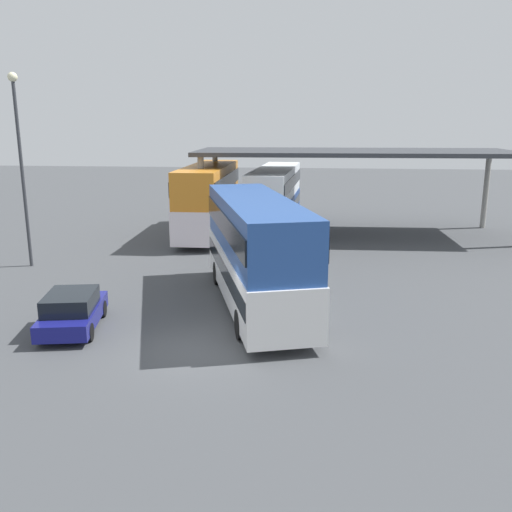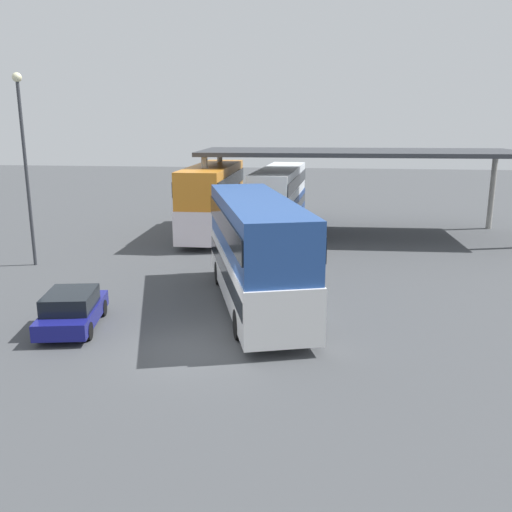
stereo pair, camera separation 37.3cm
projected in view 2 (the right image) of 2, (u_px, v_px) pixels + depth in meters
ground_plane at (195, 349)px, 17.27m from camera, size 140.00×140.00×0.00m
double_decker_main at (256, 248)px, 20.80m from camera, size 5.33×10.57×4.20m
parked_hatchback at (72, 310)px, 18.85m from camera, size 2.36×4.00×1.35m
double_decker_near_canopy at (213, 197)px, 34.23m from camera, size 2.62×10.48×4.36m
double_decker_mid_row at (279, 195)px, 36.35m from camera, size 3.09×11.68×4.03m
depot_canopy at (359, 156)px, 33.52m from camera, size 19.62×7.56×5.29m
lamppost_tall at (24, 150)px, 26.06m from camera, size 0.44×0.44×9.22m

